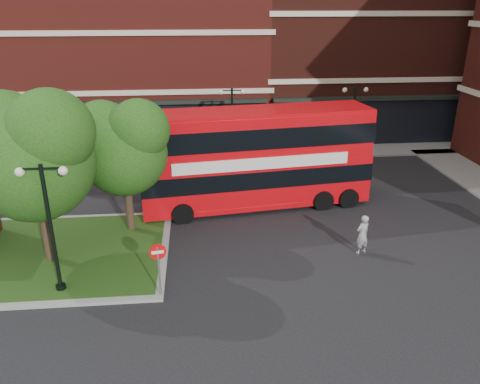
{
  "coord_description": "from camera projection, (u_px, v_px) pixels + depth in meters",
  "views": [
    {
      "loc": [
        -0.27,
        -15.06,
        9.98
      ],
      "look_at": [
        1.57,
        4.5,
        2.0
      ],
      "focal_mm": 35.0,
      "sensor_mm": 36.0,
      "label": 1
    }
  ],
  "objects": [
    {
      "name": "lamp_far_right",
      "position": [
        353.0,
        119.0,
        30.85
      ],
      "size": [
        1.72,
        0.36,
        5.0
      ],
      "color": "black",
      "rests_on": "ground"
    },
    {
      "name": "woman",
      "position": [
        362.0,
        234.0,
        19.75
      ],
      "size": [
        0.76,
        0.65,
        1.76
      ],
      "primitive_type": "imported",
      "rotation": [
        0.0,
        0.0,
        3.56
      ],
      "color": "gray",
      "rests_on": "ground"
    },
    {
      "name": "car_silver",
      "position": [
        132.0,
        157.0,
        30.55
      ],
      "size": [
        3.81,
        1.76,
        1.26
      ],
      "primitive_type": "imported",
      "rotation": [
        0.0,
        0.0,
        1.5
      ],
      "color": "#A6A8AD",
      "rests_on": "ground"
    },
    {
      "name": "pavement_far",
      "position": [
        202.0,
        154.0,
        32.87
      ],
      "size": [
        44.0,
        3.0,
        0.12
      ],
      "primitive_type": "cube",
      "color": "slate",
      "rests_on": "ground"
    },
    {
      "name": "tree_island_east",
      "position": [
        122.0,
        144.0,
        20.43
      ],
      "size": [
        4.46,
        3.9,
        6.29
      ],
      "color": "#2D2116",
      "rests_on": "ground"
    },
    {
      "name": "tree_island_west",
      "position": [
        30.0,
        150.0,
        17.67
      ],
      "size": [
        5.4,
        4.71,
        7.21
      ],
      "color": "#2D2116",
      "rests_on": "ground"
    },
    {
      "name": "lamp_island",
      "position": [
        50.0,
        223.0,
        16.31
      ],
      "size": [
        1.72,
        0.36,
        5.0
      ],
      "color": "black",
      "rests_on": "ground"
    },
    {
      "name": "car_white",
      "position": [
        331.0,
        145.0,
        32.96
      ],
      "size": [
        3.94,
        1.76,
        1.26
      ],
      "primitive_type": "imported",
      "rotation": [
        0.0,
        0.0,
        1.69
      ],
      "color": "silver",
      "rests_on": "ground"
    },
    {
      "name": "terrace_far_right",
      "position": [
        369.0,
        29.0,
        38.02
      ],
      "size": [
        18.0,
        12.0,
        16.0
      ],
      "primitive_type": "cube",
      "color": "#471911",
      "rests_on": "ground"
    },
    {
      "name": "ground",
      "position": [
        210.0,
        287.0,
        17.67
      ],
      "size": [
        120.0,
        120.0,
        0.0
      ],
      "primitive_type": "plane",
      "color": "black",
      "rests_on": "ground"
    },
    {
      "name": "terrace_far_left",
      "position": [
        95.0,
        44.0,
        36.48
      ],
      "size": [
        26.0,
        12.0,
        14.0
      ],
      "primitive_type": "cube",
      "color": "maroon",
      "rests_on": "ground"
    },
    {
      "name": "bus",
      "position": [
        256.0,
        152.0,
        23.72
      ],
      "size": [
        11.96,
        4.17,
        4.47
      ],
      "rotation": [
        0.0,
        0.0,
        0.13
      ],
      "color": "red",
      "rests_on": "ground"
    },
    {
      "name": "no_entry_sign",
      "position": [
        158.0,
        260.0,
        16.47
      ],
      "size": [
        0.6,
        0.14,
        2.19
      ],
      "rotation": [
        0.0,
        0.0,
        0.15
      ],
      "color": "slate",
      "rests_on": "ground"
    },
    {
      "name": "lamp_far_left",
      "position": [
        232.0,
        122.0,
        30.16
      ],
      "size": [
        1.72,
        0.36,
        5.0
      ],
      "color": "black",
      "rests_on": "ground"
    },
    {
      "name": "traffic_island",
      "position": [
        18.0,
        256.0,
        19.72
      ],
      "size": [
        12.6,
        7.6,
        0.15
      ],
      "color": "gray",
      "rests_on": "ground"
    }
  ]
}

